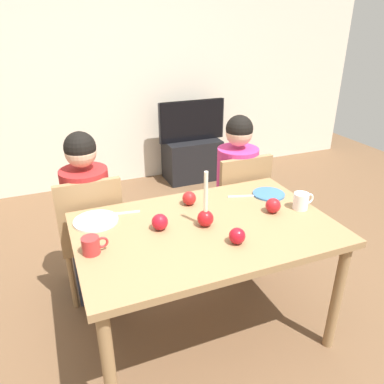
{
  "coord_description": "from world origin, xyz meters",
  "views": [
    {
      "loc": [
        -0.74,
        -1.61,
        1.79
      ],
      "look_at": [
        0.0,
        0.2,
        0.87
      ],
      "focal_mm": 35.05,
      "sensor_mm": 36.0,
      "label": 1
    }
  ],
  "objects": [
    {
      "name": "back_wall",
      "position": [
        0.0,
        2.6,
        1.3
      ],
      "size": [
        6.4,
        0.1,
        2.6
      ],
      "primitive_type": "cube",
      "color": "beige",
      "rests_on": "ground"
    },
    {
      "name": "dining_table",
      "position": [
        0.0,
        0.0,
        0.67
      ],
      "size": [
        1.4,
        0.9,
        0.75
      ],
      "color": "#99754C",
      "rests_on": "ground"
    },
    {
      "name": "tv",
      "position": [
        0.86,
        2.3,
        0.71
      ],
      "size": [
        0.79,
        0.05,
        0.46
      ],
      "color": "black",
      "rests_on": "tv_stand"
    },
    {
      "name": "plate_right",
      "position": [
        0.54,
        0.21,
        0.76
      ],
      "size": [
        0.2,
        0.2,
        0.01
      ],
      "primitive_type": "cylinder",
      "color": "teal",
      "rests_on": "dining_table"
    },
    {
      "name": "fork_right",
      "position": [
        0.36,
        0.25,
        0.75
      ],
      "size": [
        0.18,
        0.07,
        0.01
      ],
      "primitive_type": "cube",
      "rotation": [
        0.0,
        0.0,
        -0.3
      ],
      "color": "silver",
      "rests_on": "dining_table"
    },
    {
      "name": "ground_plane",
      "position": [
        0.0,
        0.0,
        0.0
      ],
      "size": [
        7.68,
        7.68,
        0.0
      ],
      "primitive_type": "plane",
      "color": "brown"
    },
    {
      "name": "mug_left",
      "position": [
        -0.61,
        -0.02,
        0.79
      ],
      "size": [
        0.13,
        0.09,
        0.09
      ],
      "color": "#B72D2D",
      "rests_on": "dining_table"
    },
    {
      "name": "fork_left",
      "position": [
        -0.38,
        0.31,
        0.75
      ],
      "size": [
        0.18,
        0.04,
        0.01
      ],
      "primitive_type": "cube",
      "rotation": [
        0.0,
        0.0,
        -0.16
      ],
      "color": "silver",
      "rests_on": "dining_table"
    },
    {
      "name": "tv_stand",
      "position": [
        0.86,
        2.3,
        0.24
      ],
      "size": [
        0.64,
        0.4,
        0.48
      ],
      "primitive_type": "cube",
      "color": "black",
      "rests_on": "ground"
    },
    {
      "name": "plate_left",
      "position": [
        -0.55,
        0.28,
        0.76
      ],
      "size": [
        0.25,
        0.25,
        0.01
      ],
      "primitive_type": "cylinder",
      "color": "white",
      "rests_on": "dining_table"
    },
    {
      "name": "apple_by_right_mug",
      "position": [
        -0.24,
        0.06,
        0.79
      ],
      "size": [
        0.09,
        0.09,
        0.09
      ],
      "primitive_type": "sphere",
      "color": "red",
      "rests_on": "dining_table"
    },
    {
      "name": "candle_centerpiece",
      "position": [
        0.0,
        0.01,
        0.82
      ],
      "size": [
        0.09,
        0.09,
        0.32
      ],
      "color": "red",
      "rests_on": "dining_table"
    },
    {
      "name": "apple_near_candle",
      "position": [
        0.43,
        0.0,
        0.79
      ],
      "size": [
        0.09,
        0.09,
        0.09
      ],
      "primitive_type": "sphere",
      "color": "#B4191F",
      "rests_on": "dining_table"
    },
    {
      "name": "apple_by_left_plate",
      "position": [
        0.01,
        0.28,
        0.79
      ],
      "size": [
        0.08,
        0.08,
        0.08
      ],
      "primitive_type": "sphere",
      "color": "#B11D1D",
      "rests_on": "dining_table"
    },
    {
      "name": "person_left_child",
      "position": [
        -0.55,
        0.64,
        0.57
      ],
      "size": [
        0.3,
        0.3,
        1.17
      ],
      "color": "#33384C",
      "rests_on": "ground"
    },
    {
      "name": "apple_far_edge",
      "position": [
        0.08,
        -0.21,
        0.79
      ],
      "size": [
        0.08,
        0.08,
        0.08
      ],
      "primitive_type": "sphere",
      "color": "#B2111E",
      "rests_on": "dining_table"
    },
    {
      "name": "mug_right",
      "position": [
        0.61,
        -0.02,
        0.8
      ],
      "size": [
        0.14,
        0.09,
        0.1
      ],
      "color": "white",
      "rests_on": "dining_table"
    },
    {
      "name": "chair_right",
      "position": [
        0.54,
        0.61,
        0.51
      ],
      "size": [
        0.4,
        0.4,
        0.9
      ],
      "color": "#99754C",
      "rests_on": "ground"
    },
    {
      "name": "chair_left",
      "position": [
        -0.55,
        0.61,
        0.51
      ],
      "size": [
        0.4,
        0.4,
        0.9
      ],
      "color": "#99754C",
      "rests_on": "ground"
    },
    {
      "name": "person_right_child",
      "position": [
        0.54,
        0.64,
        0.57
      ],
      "size": [
        0.3,
        0.3,
        1.17
      ],
      "color": "#33384C",
      "rests_on": "ground"
    }
  ]
}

